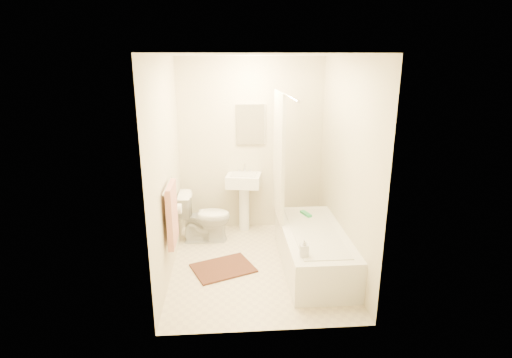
{
  "coord_description": "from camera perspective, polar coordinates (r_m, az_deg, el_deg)",
  "views": [
    {
      "loc": [
        -0.33,
        -4.25,
        2.35
      ],
      "look_at": [
        0.0,
        0.25,
        1.0
      ],
      "focal_mm": 28.0,
      "sensor_mm": 36.0,
      "label": 1
    }
  ],
  "objects": [
    {
      "name": "curtain_rod",
      "position": [
        4.41,
        4.13,
        12.07
      ],
      "size": [
        0.03,
        1.7,
        0.03
      ],
      "primitive_type": "cylinder",
      "rotation": [
        1.57,
        0.0,
        0.0
      ],
      "color": "silver",
      "rests_on": "wall_back"
    },
    {
      "name": "wall_right",
      "position": [
        4.6,
        12.77,
        1.76
      ],
      "size": [
        0.02,
        2.4,
        2.4
      ],
      "primitive_type": "cube",
      "color": "beige",
      "rests_on": "ground"
    },
    {
      "name": "toilet",
      "position": [
        5.4,
        -7.29,
        -5.41
      ],
      "size": [
        0.69,
        0.39,
        0.67
      ],
      "primitive_type": "imported",
      "rotation": [
        0.0,
        0.0,
        1.55
      ],
      "color": "silver",
      "rests_on": "floor"
    },
    {
      "name": "soap_bottle",
      "position": [
        4.08,
        6.9,
        -9.72
      ],
      "size": [
        0.09,
        0.09,
        0.19
      ],
      "primitive_type": "imported",
      "rotation": [
        0.0,
        0.0,
        -0.03
      ],
      "color": "white",
      "rests_on": "bathtub"
    },
    {
      "name": "sink",
      "position": [
        5.64,
        -1.74,
        -3.01
      ],
      "size": [
        0.52,
        0.44,
        0.9
      ],
      "primitive_type": null,
      "rotation": [
        0.0,
        0.0,
        -0.17
      ],
      "color": "white",
      "rests_on": "floor"
    },
    {
      "name": "towel",
      "position": [
        4.34,
        -11.9,
        -4.94
      ],
      "size": [
        0.06,
        0.45,
        0.66
      ],
      "primitive_type": "cube",
      "color": "#CC7266",
      "rests_on": "towel_bar"
    },
    {
      "name": "bathtub",
      "position": [
        4.78,
        8.19,
        -9.9
      ],
      "size": [
        0.7,
        1.61,
        0.45
      ],
      "primitive_type": null,
      "color": "white",
      "rests_on": "floor"
    },
    {
      "name": "ceiling",
      "position": [
        4.26,
        0.26,
        17.33
      ],
      "size": [
        2.4,
        2.4,
        0.0
      ],
      "primitive_type": "plane",
      "color": "white",
      "rests_on": "ground"
    },
    {
      "name": "toilet_paper",
      "position": [
        4.71,
        -11.28,
        -4.19
      ],
      "size": [
        0.11,
        0.12,
        0.12
      ],
      "primitive_type": "cylinder",
      "rotation": [
        0.0,
        1.57,
        0.0
      ],
      "color": "white",
      "rests_on": "wall_left"
    },
    {
      "name": "wall_back",
      "position": [
        5.58,
        -0.72,
        4.77
      ],
      "size": [
        2.0,
        0.02,
        2.4
      ],
      "primitive_type": "cube",
      "color": "beige",
      "rests_on": "ground"
    },
    {
      "name": "wall_left",
      "position": [
        4.45,
        -12.71,
        1.27
      ],
      "size": [
        0.02,
        2.4,
        2.4
      ],
      "primitive_type": "cube",
      "color": "beige",
      "rests_on": "ground"
    },
    {
      "name": "floor",
      "position": [
        4.87,
        0.22,
        -12.21
      ],
      "size": [
        2.4,
        2.4,
        0.0
      ],
      "primitive_type": "plane",
      "color": "beige",
      "rests_on": "ground"
    },
    {
      "name": "shower_curtain",
      "position": [
        4.92,
        3.28,
        3.36
      ],
      "size": [
        0.04,
        0.8,
        1.55
      ],
      "primitive_type": "cube",
      "color": "silver",
      "rests_on": "curtain_rod"
    },
    {
      "name": "scrub_brush",
      "position": [
        5.12,
        7.14,
        -5.0
      ],
      "size": [
        0.12,
        0.21,
        0.04
      ],
      "primitive_type": "cube",
      "rotation": [
        0.0,
        0.0,
        0.35
      ],
      "color": "green",
      "rests_on": "bathtub"
    },
    {
      "name": "mirror",
      "position": [
        5.5,
        -0.72,
        7.79
      ],
      "size": [
        0.4,
        0.03,
        0.55
      ],
      "primitive_type": "cube",
      "color": "white",
      "rests_on": "wall_back"
    },
    {
      "name": "bath_mat",
      "position": [
        4.8,
        -4.71,
        -12.57
      ],
      "size": [
        0.81,
        0.72,
        0.02
      ],
      "primitive_type": "cube",
      "rotation": [
        0.0,
        0.0,
        0.39
      ],
      "color": "#49291E",
      "rests_on": "floor"
    },
    {
      "name": "towel_bar",
      "position": [
        4.24,
        -12.56,
        -0.92
      ],
      "size": [
        0.02,
        0.6,
        0.02
      ],
      "primitive_type": "cylinder",
      "rotation": [
        1.57,
        0.0,
        0.0
      ],
      "color": "silver",
      "rests_on": "wall_left"
    }
  ]
}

